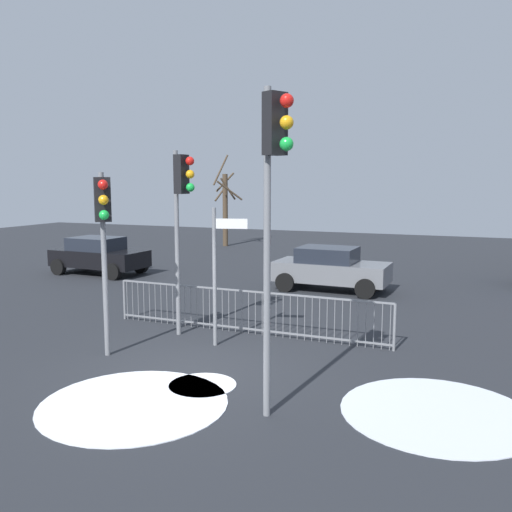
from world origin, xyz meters
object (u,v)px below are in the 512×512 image
at_px(traffic_light_rear_right, 103,223).
at_px(direction_sign_post, 217,269).
at_px(car_black_mid, 99,255).
at_px(traffic_light_foreground_left, 181,201).
at_px(traffic_light_mid_right, 273,180).
at_px(car_grey_near, 330,268).
at_px(bare_tree_left, 225,205).

xyz_separation_m(traffic_light_rear_right, direction_sign_post, (1.77, 1.63, -1.09)).
relative_size(traffic_light_rear_right, car_black_mid, 1.00).
xyz_separation_m(traffic_light_foreground_left, car_black_mid, (-7.50, 6.42, -2.45)).
height_order(traffic_light_foreground_left, traffic_light_rear_right, traffic_light_foreground_left).
xyz_separation_m(traffic_light_mid_right, car_grey_near, (-1.73, 10.24, -2.92)).
distance_m(traffic_light_rear_right, direction_sign_post, 2.64).
xyz_separation_m(traffic_light_mid_right, direction_sign_post, (-2.48, 3.13, -1.95)).
distance_m(traffic_light_rear_right, traffic_light_mid_right, 4.60).
xyz_separation_m(traffic_light_mid_right, car_black_mid, (-11.11, 9.99, -2.92)).
bearing_deg(direction_sign_post, traffic_light_rear_right, -151.94).
distance_m(traffic_light_mid_right, direction_sign_post, 4.45).
distance_m(traffic_light_mid_right, car_black_mid, 15.22).
xyz_separation_m(traffic_light_rear_right, traffic_light_mid_right, (4.26, -1.51, 0.86)).
relative_size(traffic_light_mid_right, car_black_mid, 1.31).
bearing_deg(traffic_light_rear_right, bare_tree_left, -113.75).
relative_size(traffic_light_rear_right, bare_tree_left, 0.74).
distance_m(traffic_light_foreground_left, car_black_mid, 10.17).
bearing_deg(traffic_light_foreground_left, car_grey_near, 172.10).
bearing_deg(car_black_mid, bare_tree_left, 89.41).
relative_size(traffic_light_foreground_left, car_grey_near, 1.14).
bearing_deg(direction_sign_post, traffic_light_mid_right, -66.07).
bearing_deg(traffic_light_rear_right, car_grey_near, -148.17).
bearing_deg(bare_tree_left, car_black_mid, -93.06).
bearing_deg(direction_sign_post, car_grey_near, 69.46).
xyz_separation_m(traffic_light_foreground_left, car_grey_near, (1.89, 6.67, -2.45)).
bearing_deg(car_black_mid, car_grey_near, 4.00).
bearing_deg(bare_tree_left, traffic_light_rear_right, -71.73).
distance_m(traffic_light_foreground_left, traffic_light_mid_right, 5.10).
bearing_deg(bare_tree_left, traffic_light_mid_right, -62.85).
bearing_deg(direction_sign_post, bare_tree_left, 100.36).
xyz_separation_m(car_grey_near, bare_tree_left, (-8.82, 10.33, 1.56)).
bearing_deg(traffic_light_foreground_left, traffic_light_mid_right, 53.27).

